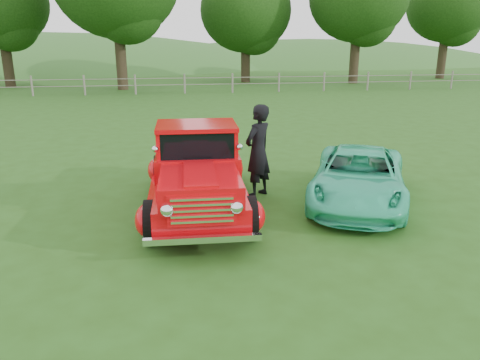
{
  "coord_description": "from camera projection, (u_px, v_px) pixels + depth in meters",
  "views": [
    {
      "loc": [
        -1.13,
        -7.63,
        3.36
      ],
      "look_at": [
        0.25,
        1.2,
        0.63
      ],
      "focal_mm": 35.0,
      "sensor_mm": 36.0,
      "label": 1
    }
  ],
  "objects": [
    {
      "name": "fence_line",
      "position": [
        185.0,
        84.0,
        28.97
      ],
      "size": [
        48.0,
        0.12,
        1.2
      ],
      "color": "slate",
      "rests_on": "ground"
    },
    {
      "name": "tree_near_east",
      "position": [
        246.0,
        11.0,
        34.96
      ],
      "size": [
        6.8,
        6.8,
        8.33
      ],
      "color": "black",
      "rests_on": "ground"
    },
    {
      "name": "tree_far_east",
      "position": [
        448.0,
        5.0,
        38.23
      ],
      "size": [
        6.6,
        6.6,
        8.86
      ],
      "color": "black",
      "rests_on": "ground"
    },
    {
      "name": "man",
      "position": [
        258.0,
        151.0,
        10.07
      ],
      "size": [
        0.87,
        0.85,
        2.02
      ],
      "primitive_type": "imported",
      "rotation": [
        0.0,
        0.0,
        3.88
      ],
      "color": "black",
      "rests_on": "ground"
    },
    {
      "name": "teal_sedan",
      "position": [
        359.0,
        177.0,
        9.79
      ],
      "size": [
        3.34,
        4.43,
        1.12
      ],
      "primitive_type": "imported",
      "rotation": [
        0.0,
        0.0,
        -0.42
      ],
      "color": "#33CC99",
      "rests_on": "ground"
    },
    {
      "name": "red_pickup",
      "position": [
        197.0,
        172.0,
        9.29
      ],
      "size": [
        2.36,
        5.04,
        1.78
      ],
      "rotation": [
        0.0,
        0.0,
        -0.04
      ],
      "color": "black",
      "rests_on": "ground"
    },
    {
      "name": "ground",
      "position": [
        237.0,
        234.0,
        8.36
      ],
      "size": [
        140.0,
        140.0,
        0.0
      ],
      "primitive_type": "plane",
      "color": "#254C14",
      "rests_on": "ground"
    },
    {
      "name": "distant_hills",
      "position": [
        145.0,
        96.0,
        65.28
      ],
      "size": [
        116.0,
        60.0,
        18.0
      ],
      "color": "#295820",
      "rests_on": "ground"
    }
  ]
}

